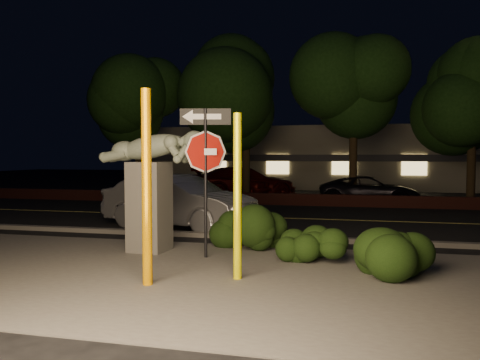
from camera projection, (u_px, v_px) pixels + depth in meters
name	position (u px, v px, depth m)	size (l,w,h in m)	color
ground	(289.00, 209.00, 18.89)	(90.00, 90.00, 0.00)	black
patio	(210.00, 277.00, 8.20)	(14.00, 6.00, 0.02)	#4C4944
road	(278.00, 218.00, 15.97)	(80.00, 8.00, 0.01)	black
lane_marking	(278.00, 218.00, 15.97)	(80.00, 0.12, 0.01)	#D0C453
curb	(254.00, 237.00, 11.98)	(80.00, 0.25, 0.12)	#4C4944
brick_wall	(293.00, 200.00, 20.14)	(40.00, 0.35, 0.50)	#421A15
parking_lot	(305.00, 194.00, 25.69)	(40.00, 12.00, 0.01)	black
building	(316.00, 158.00, 33.35)	(22.00, 10.20, 4.00)	#6F6959
tree_far_a	(138.00, 92.00, 23.36)	(4.60, 4.60, 7.43)	black
tree_far_b	(246.00, 73.00, 22.26)	(5.20, 5.20, 8.41)	black
tree_far_c	(354.00, 76.00, 20.74)	(4.80, 4.80, 7.84)	black
tree_far_d	(473.00, 79.00, 20.09)	(4.40, 4.40, 7.42)	black
yellow_pole_left	(147.00, 188.00, 7.62)	(0.16, 0.16, 3.23)	#EB9800
yellow_pole_right	(238.00, 197.00, 8.00)	(0.14, 0.14, 2.87)	#FFF700
signpost	(205.00, 152.00, 9.66)	(1.04, 0.25, 3.11)	black
sculpture	(151.00, 178.00, 10.35)	(2.51, 0.84, 2.68)	#4C4944
hedge_center	(250.00, 225.00, 10.78)	(2.08, 0.97, 1.08)	black
hedge_right	(312.00, 238.00, 9.38)	(1.49, 0.80, 0.97)	black
hedge_far_right	(404.00, 246.00, 8.12)	(1.66, 1.03, 1.15)	black
silver_sedan	(179.00, 201.00, 13.84)	(1.66, 4.77, 1.57)	#BBBCC1
parked_car_red	(232.00, 181.00, 24.53)	(1.86, 4.63, 1.58)	maroon
parked_car_darkred	(245.00, 182.00, 24.08)	(2.18, 5.37, 1.56)	#430A08
parked_car_dark	(369.00, 190.00, 20.93)	(2.01, 4.36, 1.21)	black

